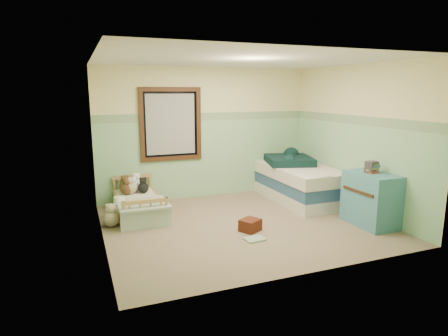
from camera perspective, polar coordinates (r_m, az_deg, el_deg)
name	(u,v)px	position (r m, az deg, el deg)	size (l,w,h in m)	color
floor	(243,224)	(6.11, 2.88, -8.40)	(4.20, 3.60, 0.02)	gray
ceiling	(245,59)	(5.77, 3.13, 15.89)	(4.20, 3.60, 0.02)	silver
wall_back	(206,133)	(7.47, -2.70, 5.16)	(4.20, 0.04, 2.50)	beige
wall_front	(312,167)	(4.25, 13.00, 0.20)	(4.20, 0.04, 2.50)	beige
wall_left	(99,153)	(5.31, -18.16, 2.10)	(0.04, 3.60, 2.50)	beige
wall_right	(356,139)	(6.93, 19.08, 4.08)	(0.04, 3.60, 2.50)	beige
wainscot_mint	(206,159)	(7.53, -2.63, 1.37)	(4.20, 0.01, 1.50)	#89CB8B
border_strip	(206,117)	(7.43, -2.68, 7.65)	(4.20, 0.01, 0.15)	#468451
window_frame	(171,124)	(7.22, -7.91, 6.45)	(1.16, 0.06, 1.36)	#402011
window_blinds	(171,124)	(7.23, -7.93, 6.46)	(0.92, 0.01, 1.12)	#BBBBB9
toddler_bed_frame	(139,210)	(6.65, -12.53, -6.08)	(0.71, 1.42, 0.18)	#A37F45
toddler_mattress	(139,201)	(6.61, -12.59, -4.83)	(0.65, 1.36, 0.12)	white
patchwork_quilt	(143,204)	(6.17, -11.98, -5.24)	(0.77, 0.71, 0.03)	#5A8AB3
plush_bed_brown	(125,186)	(7.03, -14.48, -2.60)	(0.20, 0.20, 0.20)	brown
plush_bed_white	(137,184)	(7.05, -12.88, -2.41)	(0.22, 0.22, 0.22)	white
plush_bed_tan	(130,188)	(6.82, -13.84, -2.96)	(0.21, 0.21, 0.21)	tan
plush_bed_dark	(143,188)	(6.85, -11.93, -2.87)	(0.19, 0.19, 0.19)	black
plush_floor_cream	(120,212)	(6.44, -15.23, -6.36)	(0.28, 0.28, 0.28)	#FDF2CD
plush_floor_tan	(111,219)	(6.19, -16.41, -7.26)	(0.25, 0.25, 0.25)	tan
twin_bed_frame	(298,194)	(7.51, 11.00, -3.85)	(0.98, 1.97, 0.22)	white
twin_boxspring	(299,183)	(7.46, 11.06, -2.22)	(0.98, 1.97, 0.22)	navy
twin_mattress	(299,172)	(7.41, 11.13, -0.56)	(1.02, 2.01, 0.22)	white
teal_blanket	(289,160)	(7.60, 9.65, 1.17)	(0.84, 0.89, 0.14)	black
dresser	(371,199)	(6.37, 21.04, -4.35)	(0.51, 0.82, 0.82)	teal
book_stack	(372,167)	(6.29, 21.12, 0.10)	(0.17, 0.13, 0.17)	#442D26
red_pillow	(250,225)	(5.80, 3.92, -8.47)	(0.28, 0.25, 0.18)	maroon
floor_book	(255,239)	(5.49, 4.57, -10.51)	(0.27, 0.21, 0.03)	gold
extra_plush_0	(126,188)	(6.82, -14.34, -2.96)	(0.21, 0.21, 0.21)	brown
extra_plush_1	(133,187)	(6.91, -13.44, -2.82)	(0.19, 0.19, 0.19)	white
extra_plush_2	(127,189)	(6.80, -14.23, -3.08)	(0.19, 0.19, 0.19)	brown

